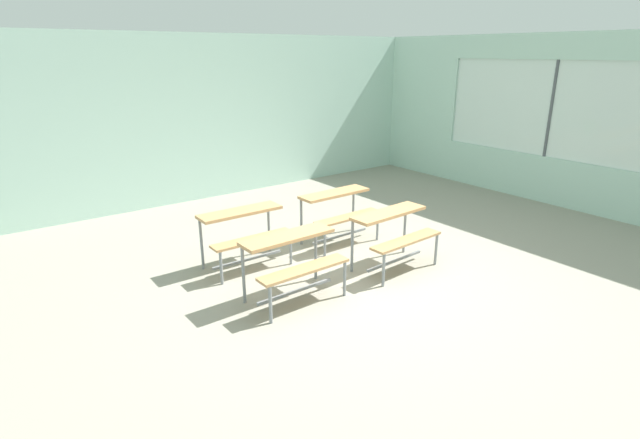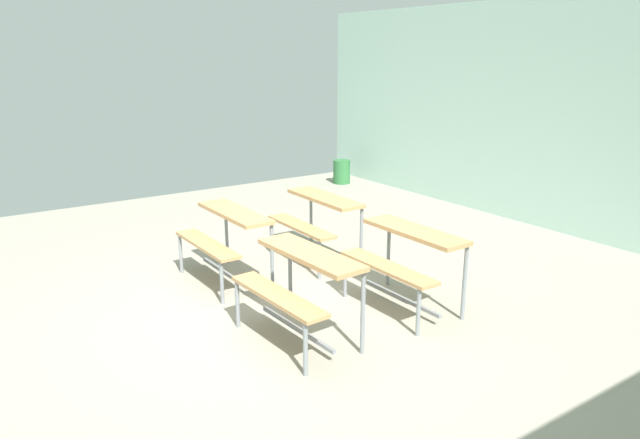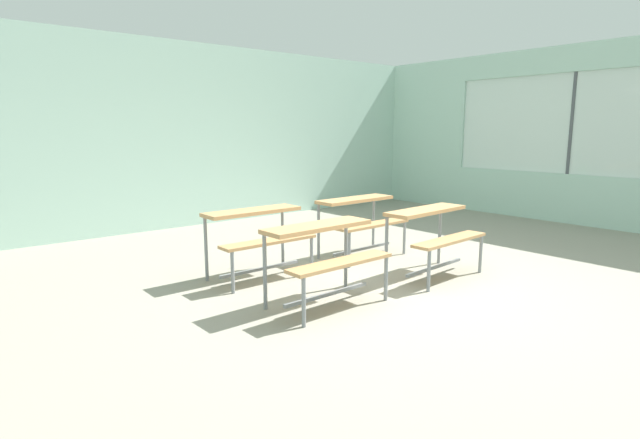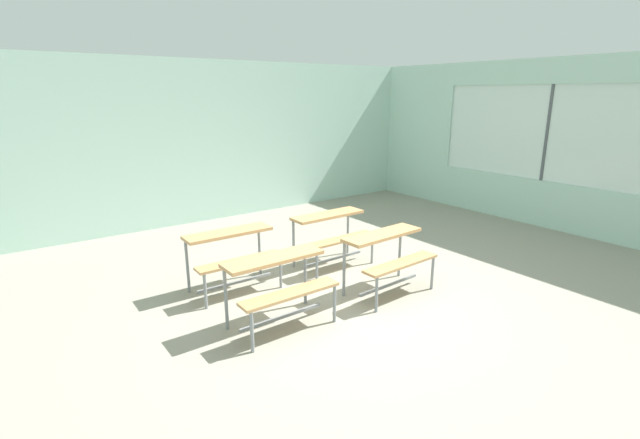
# 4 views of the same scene
# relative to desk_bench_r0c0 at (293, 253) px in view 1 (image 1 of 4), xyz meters

# --- Properties ---
(ground) EXTENTS (10.00, 9.00, 0.05)m
(ground) POSITION_rel_desk_bench_r0c0_xyz_m (0.90, -0.06, -0.59)
(ground) COLOR gray
(wall_back) EXTENTS (10.00, 0.12, 3.00)m
(wall_back) POSITION_rel_desk_bench_r0c0_xyz_m (0.90, 4.44, 0.94)
(wall_back) COLOR silver
(wall_back) RESTS_ON ground
(wall_right) EXTENTS (0.12, 9.00, 3.00)m
(wall_right) POSITION_rel_desk_bench_r0c0_xyz_m (5.90, -0.19, 0.88)
(wall_right) COLOR silver
(wall_right) RESTS_ON ground
(desk_bench_r0c0) EXTENTS (1.11, 0.60, 0.74)m
(desk_bench_r0c0) POSITION_rel_desk_bench_r0c0_xyz_m (0.00, 0.00, 0.00)
(desk_bench_r0c0) COLOR tan
(desk_bench_r0c0) RESTS_ON ground
(desk_bench_r0c1) EXTENTS (1.13, 0.64, 0.74)m
(desk_bench_r0c1) POSITION_rel_desk_bench_r0c0_xyz_m (1.51, -0.07, 0.00)
(desk_bench_r0c1) COLOR tan
(desk_bench_r0c1) RESTS_ON ground
(desk_bench_r1c0) EXTENTS (1.10, 0.60, 0.74)m
(desk_bench_r1c0) POSITION_rel_desk_bench_r0c0_xyz_m (0.00, 1.12, 0.00)
(desk_bench_r1c0) COLOR tan
(desk_bench_r1c0) RESTS_ON ground
(desk_bench_r1c1) EXTENTS (1.11, 0.60, 0.74)m
(desk_bench_r1c1) POSITION_rel_desk_bench_r0c0_xyz_m (1.52, 1.07, 0.00)
(desk_bench_r1c1) COLOR tan
(desk_bench_r1c1) RESTS_ON ground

